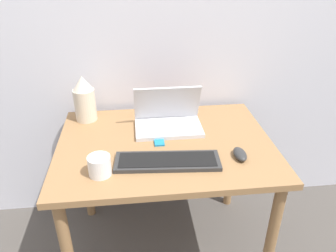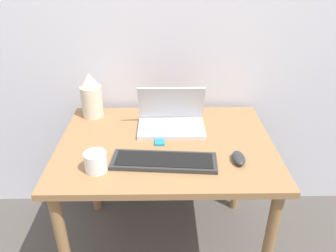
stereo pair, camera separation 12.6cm
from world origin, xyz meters
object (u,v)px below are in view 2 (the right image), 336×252
object	(u,v)px
laptop	(171,119)
vase	(91,96)
mouse	(239,158)
mp3_player	(160,142)
keyboard	(164,161)
mug	(96,162)

from	to	relation	value
laptop	vase	bearing A→B (deg)	161.93
mouse	mp3_player	bearing A→B (deg)	155.80
keyboard	vase	bearing A→B (deg)	130.40
vase	mug	bearing A→B (deg)	-78.10
mouse	mug	size ratio (longest dim) A/B	1.13
mouse	laptop	bearing A→B (deg)	132.74
laptop	vase	distance (m)	0.45
mouse	vase	xyz separation A→B (m)	(-0.70, 0.44, 0.10)
laptop	mp3_player	distance (m)	0.17
mp3_player	mouse	bearing A→B (deg)	-24.20
laptop	mouse	world-z (taller)	laptop
mp3_player	mug	size ratio (longest dim) A/B	0.55
keyboard	mouse	world-z (taller)	mouse
mouse	mp3_player	world-z (taller)	mouse
keyboard	mp3_player	size ratio (longest dim) A/B	8.92
mouse	vase	distance (m)	0.84
keyboard	mug	xyz separation A→B (m)	(-0.28, -0.05, 0.03)
vase	mp3_player	distance (m)	0.48
keyboard	mouse	xyz separation A→B (m)	(0.32, 0.01, 0.01)
mp3_player	mug	distance (m)	0.33
keyboard	vase	world-z (taller)	vase
keyboard	mp3_player	world-z (taller)	keyboard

